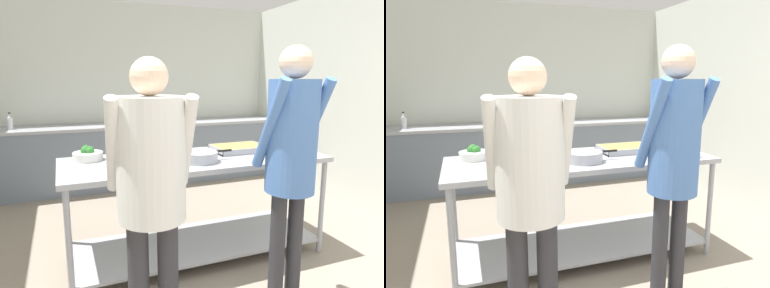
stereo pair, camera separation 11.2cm
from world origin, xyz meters
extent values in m
cube|color=silver|center=(0.00, 4.35, 1.32)|extent=(4.61, 0.06, 2.65)
cube|color=silver|center=(2.28, 2.17, 1.32)|extent=(0.06, 4.47, 2.65)
cube|color=slate|center=(0.00, 3.98, 0.43)|extent=(4.45, 0.62, 0.86)
cube|color=#9EA0A8|center=(0.00, 3.98, 0.88)|extent=(4.45, 0.65, 0.04)
cube|color=black|center=(-0.46, 3.98, 0.89)|extent=(0.47, 0.36, 0.02)
cube|color=#9EA0A8|center=(0.00, 1.68, 0.87)|extent=(2.21, 0.82, 0.04)
cube|color=#9EA0A8|center=(0.00, 1.68, 0.12)|extent=(2.13, 0.74, 0.02)
cylinder|color=#9EA0A8|center=(-1.05, 1.32, 0.42)|extent=(0.04, 0.04, 0.85)
cylinder|color=#9EA0A8|center=(1.06, 1.32, 0.42)|extent=(0.04, 0.04, 0.85)
cylinder|color=#9EA0A8|center=(-1.05, 2.04, 0.42)|extent=(0.04, 0.04, 0.85)
cylinder|color=#9EA0A8|center=(1.06, 2.04, 0.42)|extent=(0.04, 0.04, 0.85)
cylinder|color=silver|center=(-0.86, 1.92, 0.92)|extent=(0.24, 0.24, 0.07)
sphere|color=#2D702D|center=(-0.84, 1.92, 0.97)|extent=(0.07, 0.07, 0.07)
sphere|color=#2D702D|center=(-0.87, 1.98, 0.97)|extent=(0.07, 0.07, 0.07)
sphere|color=#2D702D|center=(-0.88, 1.91, 0.97)|extent=(0.07, 0.07, 0.07)
sphere|color=#2D702D|center=(-0.85, 1.89, 0.97)|extent=(0.06, 0.06, 0.06)
cube|color=#9EA0A8|center=(-0.50, 1.75, 0.89)|extent=(0.42, 0.31, 0.01)
cube|color=#9E6B33|center=(-0.50, 1.75, 0.92)|extent=(0.39, 0.29, 0.04)
cube|color=#9EA0A8|center=(-0.50, 1.60, 0.91)|extent=(0.42, 0.01, 0.05)
cube|color=#9EA0A8|center=(-0.50, 1.90, 0.91)|extent=(0.42, 0.01, 0.05)
cube|color=#9EA0A8|center=(-0.70, 1.75, 0.91)|extent=(0.01, 0.31, 0.05)
cube|color=#9EA0A8|center=(-0.29, 1.75, 0.91)|extent=(0.01, 0.31, 0.05)
cylinder|color=#9EA0A8|center=(-0.03, 1.55, 0.93)|extent=(0.31, 0.31, 0.08)
cylinder|color=beige|center=(-0.03, 1.55, 0.96)|extent=(0.27, 0.27, 0.01)
cylinder|color=black|center=(0.19, 1.55, 0.96)|extent=(0.14, 0.02, 0.02)
cube|color=#9EA0A8|center=(0.47, 1.79, 0.89)|extent=(0.48, 0.33, 0.01)
cube|color=gold|center=(0.47, 1.79, 0.92)|extent=(0.46, 0.31, 0.04)
cube|color=#9EA0A8|center=(0.47, 1.63, 0.91)|extent=(0.48, 0.01, 0.05)
cube|color=#9EA0A8|center=(0.47, 1.95, 0.91)|extent=(0.48, 0.01, 0.05)
cube|color=#9EA0A8|center=(0.23, 1.79, 0.91)|extent=(0.01, 0.33, 0.05)
cube|color=#9EA0A8|center=(0.71, 1.79, 0.91)|extent=(0.01, 0.33, 0.05)
cylinder|color=white|center=(0.87, 1.44, 0.89)|extent=(0.24, 0.24, 0.01)
cylinder|color=white|center=(0.87, 1.44, 0.90)|extent=(0.24, 0.24, 0.01)
cylinder|color=white|center=(0.87, 1.44, 0.92)|extent=(0.24, 0.24, 0.01)
cylinder|color=#2D2D33|center=(0.28, 0.87, 0.40)|extent=(0.10, 0.10, 0.80)
cylinder|color=#2D2D33|center=(0.42, 0.88, 0.40)|extent=(0.10, 0.10, 0.80)
cylinder|color=#4770B2|center=(0.18, 0.87, 1.26)|extent=(0.08, 0.33, 0.60)
cylinder|color=#4770B2|center=(0.52, 0.88, 1.26)|extent=(0.08, 0.33, 0.60)
cylinder|color=#4770B2|center=(0.35, 0.87, 1.17)|extent=(0.33, 0.33, 0.74)
sphere|color=beige|center=(0.35, 0.87, 1.65)|extent=(0.21, 0.21, 0.21)
cylinder|color=#2D2D33|center=(-0.68, 0.89, 0.38)|extent=(0.13, 0.13, 0.75)
cylinder|color=#2D2D33|center=(-0.51, 0.87, 0.38)|extent=(0.13, 0.13, 0.75)
cylinder|color=silver|center=(-0.80, 0.90, 1.18)|extent=(0.10, 0.32, 0.57)
cylinder|color=silver|center=(-0.39, 0.85, 1.18)|extent=(0.10, 0.32, 0.57)
cylinder|color=silver|center=(-0.59, 0.88, 1.10)|extent=(0.39, 0.39, 0.70)
sphere|color=beige|center=(-0.59, 0.88, 1.56)|extent=(0.21, 0.21, 0.21)
cylinder|color=silver|center=(-1.65, 3.95, 0.98)|extent=(0.06, 0.06, 0.15)
cone|color=silver|center=(-1.65, 3.95, 1.08)|extent=(0.06, 0.06, 0.06)
cylinder|color=black|center=(-1.65, 3.95, 1.12)|extent=(0.03, 0.03, 0.02)
camera|label=1|loc=(-1.05, -0.94, 1.54)|focal=32.00mm
camera|label=2|loc=(-0.94, -0.98, 1.54)|focal=32.00mm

